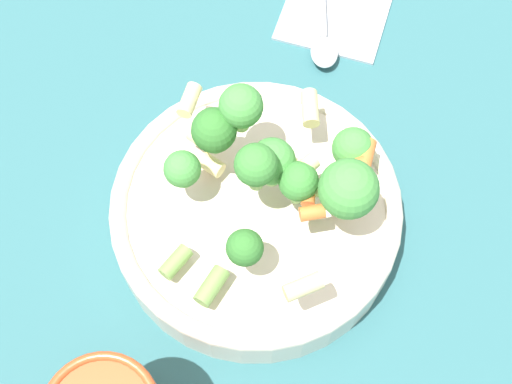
{
  "coord_description": "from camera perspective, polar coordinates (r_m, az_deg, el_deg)",
  "views": [
    {
      "loc": [
        -0.18,
        -0.15,
        0.56
      ],
      "look_at": [
        0.0,
        0.0,
        0.07
      ],
      "focal_mm": 50.0,
      "sensor_mm": 36.0,
      "label": 1
    }
  ],
  "objects": [
    {
      "name": "bowl",
      "position": [
        0.58,
        0.0,
        -1.72
      ],
      "size": [
        0.24,
        0.24,
        0.05
      ],
      "color": "beige",
      "rests_on": "ground_plane"
    },
    {
      "name": "pasta_salad",
      "position": [
        0.53,
        2.0,
        1.97
      ],
      "size": [
        0.19,
        0.19,
        0.08
      ],
      "color": "#8CB766",
      "rests_on": "bowl"
    },
    {
      "name": "spoon",
      "position": [
        0.71,
        5.38,
        13.61
      ],
      "size": [
        0.15,
        0.13,
        0.01
      ],
      "rotation": [
        0.0,
        0.0,
        10.1
      ],
      "color": "silver",
      "rests_on": "napkin"
    },
    {
      "name": "ground_plane",
      "position": [
        0.61,
        0.0,
        -2.71
      ],
      "size": [
        3.0,
        3.0,
        0.0
      ],
      "primitive_type": "plane",
      "color": "#2D6066"
    }
  ]
}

